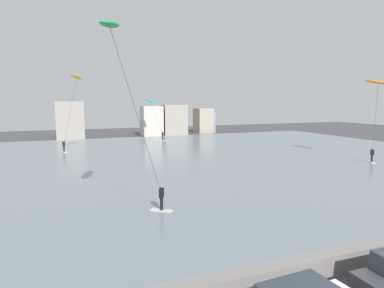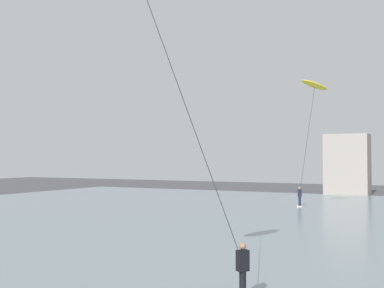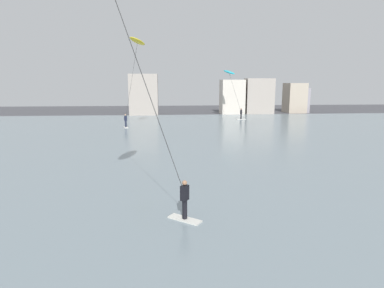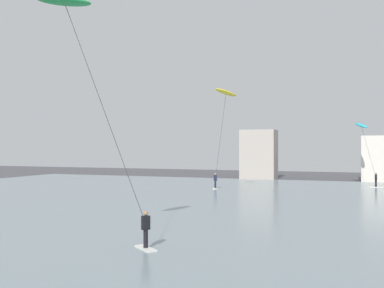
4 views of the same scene
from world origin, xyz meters
name	(u,v)px [view 4 (image 4 of 4)]	position (x,y,z in m)	size (l,w,h in m)	color
water_bay	(282,205)	(0.00, 30.28, 0.05)	(84.00, 52.00, 0.10)	gray
far_shore_buildings	(366,159)	(6.48, 58.11, 3.00)	(32.42, 6.33, 6.95)	beige
kitesurfer_yellow	(225,101)	(-7.01, 38.45, 9.13)	(3.35, 4.98, 10.33)	silver
kitesurfer_cyan	(363,132)	(6.09, 50.50, 6.26)	(3.15, 4.14, 7.49)	silver
kitesurfer_green	(76,31)	(-5.82, 11.67, 9.48)	(4.57, 3.61, 11.06)	silver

